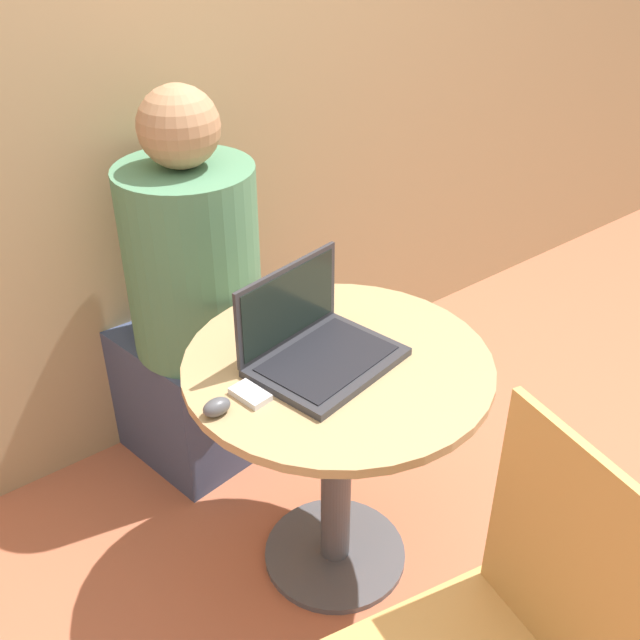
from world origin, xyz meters
name	(u,v)px	position (x,y,z in m)	size (l,w,h in m)	color
ground_plane	(335,555)	(0.00, 0.00, 0.00)	(12.00, 12.00, 0.00)	#B26042
back_wall	(144,47)	(0.00, 0.88, 1.30)	(7.00, 0.05, 2.60)	tan
round_table	(337,419)	(0.00, 0.00, 0.52)	(0.77, 0.77, 0.71)	#4C4C51
laptop	(316,345)	(-0.04, 0.04, 0.75)	(0.39, 0.33, 0.23)	#2D2D33
cell_phone	(250,394)	(-0.25, 0.01, 0.72)	(0.07, 0.10, 0.02)	silver
computer_mouse	(217,407)	(-0.34, 0.01, 0.73)	(0.07, 0.04, 0.04)	#4C4C51
person_seated	(186,319)	(-0.07, 0.67, 0.52)	(0.45, 0.64, 1.26)	#3D4766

